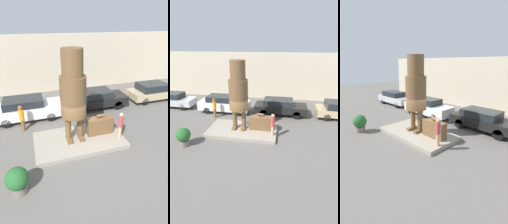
{
  "view_description": "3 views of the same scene",
  "coord_description": "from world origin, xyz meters",
  "views": [
    {
      "loc": [
        -2.24,
        -7.95,
        6.32
      ],
      "look_at": [
        0.26,
        -0.09,
        1.97
      ],
      "focal_mm": 28.0,
      "sensor_mm": 36.0,
      "label": 1
    },
    {
      "loc": [
        2.94,
        -11.38,
        6.28
      ],
      "look_at": [
        0.86,
        0.07,
        1.64
      ],
      "focal_mm": 28.0,
      "sensor_mm": 36.0,
      "label": 2
    },
    {
      "loc": [
        8.13,
        -7.34,
        4.76
      ],
      "look_at": [
        0.88,
        -0.29,
        1.87
      ],
      "focal_mm": 28.0,
      "sensor_mm": 36.0,
      "label": 3
    }
  ],
  "objects": [
    {
      "name": "tourist",
      "position": [
        2.28,
        -0.57,
        1.12
      ],
      "size": [
        0.27,
        0.27,
        1.59
      ],
      "color": "tan",
      "rests_on": "pedestal"
    },
    {
      "name": "parked_car_black",
      "position": [
        2.58,
        3.95,
        0.81
      ],
      "size": [
        4.71,
        1.87,
        1.48
      ],
      "color": "black",
      "rests_on": "ground_plane"
    },
    {
      "name": "statue_figure",
      "position": [
        -0.26,
        0.09,
        3.16
      ],
      "size": [
        1.35,
        1.35,
        4.98
      ],
      "color": "brown",
      "rests_on": "pedestal"
    },
    {
      "name": "worker_hivis",
      "position": [
        -3.06,
        2.2,
        0.98
      ],
      "size": [
        0.3,
        0.3,
        1.78
      ],
      "color": "brown",
      "rests_on": "ground_plane"
    },
    {
      "name": "parked_car_white",
      "position": [
        -2.73,
        3.68,
        0.85
      ],
      "size": [
        4.77,
        1.74,
        1.61
      ],
      "color": "silver",
      "rests_on": "ground_plane"
    },
    {
      "name": "planter_pot",
      "position": [
        -3.29,
        -2.51,
        0.68
      ],
      "size": [
        0.93,
        0.93,
        1.24
      ],
      "color": "#70665B",
      "rests_on": "ground_plane"
    },
    {
      "name": "giant_suitcase",
      "position": [
        1.33,
        0.17,
        0.77
      ],
      "size": [
        1.57,
        0.55,
        1.27
      ],
      "color": "brown",
      "rests_on": "pedestal"
    },
    {
      "name": "parked_car_tan",
      "position": [
        7.94,
        4.0,
        0.79
      ],
      "size": [
        4.42,
        1.89,
        1.52
      ],
      "color": "tan",
      "rests_on": "ground_plane"
    },
    {
      "name": "ground_plane",
      "position": [
        0.0,
        0.0,
        0.0
      ],
      "size": [
        60.0,
        60.0,
        0.0
      ],
      "primitive_type": "plane",
      "color": "#605B56"
    },
    {
      "name": "building_backdrop",
      "position": [
        0.0,
        9.13,
        2.63
      ],
      "size": [
        28.0,
        0.6,
        5.25
      ],
      "color": "beige",
      "rests_on": "ground_plane"
    },
    {
      "name": "pedestal",
      "position": [
        0.0,
        0.0,
        0.12
      ],
      "size": [
        5.1,
        2.85,
        0.24
      ],
      "color": "gray",
      "rests_on": "ground_plane"
    }
  ]
}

